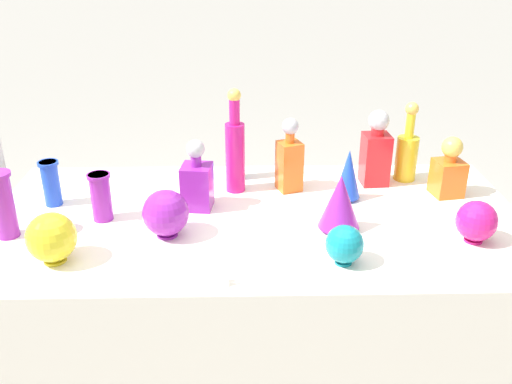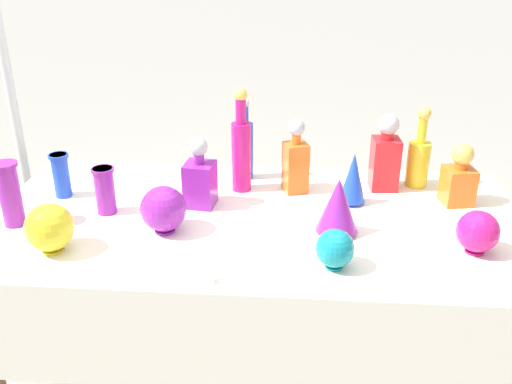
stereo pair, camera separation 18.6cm
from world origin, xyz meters
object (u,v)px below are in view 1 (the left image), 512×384
object	(u,v)px
tall_bottle_0	(235,150)
slender_vase_0	(101,195)
tall_bottle_1	(237,148)
cardboard_box_behind_left	(235,231)
fluted_vase_1	(340,202)
square_decanter_1	(289,160)
slender_vase_1	(51,182)
square_decanter_0	(376,151)
round_bowl_0	(166,213)
slender_vase_2	(3,203)
round_bowl_3	(51,238)
tall_bottle_2	(407,152)
square_decanter_3	(197,181)
round_bowl_2	(477,221)
square_decanter_2	(449,170)
fluted_vase_0	(348,174)
round_bowl_1	(345,244)

from	to	relation	value
tall_bottle_0	slender_vase_0	world-z (taller)	tall_bottle_0
tall_bottle_0	slender_vase_0	bearing A→B (deg)	-152.97
tall_bottle_1	slender_vase_0	bearing A→B (deg)	-142.88
cardboard_box_behind_left	fluted_vase_1	bearing A→B (deg)	-70.20
square_decanter_1	slender_vase_1	distance (m)	0.92
square_decanter_0	round_bowl_0	size ratio (longest dim) A/B	1.87
slender_vase_2	round_bowl_3	size ratio (longest dim) A/B	1.42
square_decanter_0	round_bowl_0	distance (m)	0.91
slender_vase_0	fluted_vase_1	distance (m)	0.85
square_decanter_0	tall_bottle_1	bearing A→B (deg)	173.41
tall_bottle_2	round_bowl_3	size ratio (longest dim) A/B	2.01
tall_bottle_1	slender_vase_1	world-z (taller)	tall_bottle_1
slender_vase_0	slender_vase_1	size ratio (longest dim) A/B	1.01
round_bowl_0	round_bowl_3	world-z (taller)	round_bowl_0
tall_bottle_1	fluted_vase_1	bearing A→B (deg)	-52.11
round_bowl_0	cardboard_box_behind_left	size ratio (longest dim) A/B	0.29
square_decanter_3	cardboard_box_behind_left	size ratio (longest dim) A/B	0.46
round_bowl_2	fluted_vase_1	bearing A→B (deg)	167.98
square_decanter_2	fluted_vase_1	size ratio (longest dim) A/B	1.17
fluted_vase_0	tall_bottle_1	bearing A→B (deg)	153.13
square_decanter_3	fluted_vase_0	bearing A→B (deg)	5.86
square_decanter_0	round_bowl_1	size ratio (longest dim) A/B	2.42
slender_vase_2	square_decanter_1	bearing A→B (deg)	20.21
square_decanter_3	round_bowl_1	world-z (taller)	square_decanter_3
round_bowl_3	cardboard_box_behind_left	distance (m)	1.53
fluted_vase_0	tall_bottle_2	bearing A→B (deg)	34.82
cardboard_box_behind_left	slender_vase_0	bearing A→B (deg)	-115.42
square_decanter_0	fluted_vase_0	size ratio (longest dim) A/B	1.54
round_bowl_3	fluted_vase_1	bearing A→B (deg)	11.69
fluted_vase_0	round_bowl_3	bearing A→B (deg)	-156.47
square_decanter_1	square_decanter_2	world-z (taller)	square_decanter_1
slender_vase_1	round_bowl_0	distance (m)	0.53
tall_bottle_2	round_bowl_0	bearing A→B (deg)	-153.54
slender_vase_1	slender_vase_2	distance (m)	0.26
slender_vase_0	round_bowl_3	world-z (taller)	slender_vase_0
round_bowl_2	tall_bottle_0	bearing A→B (deg)	151.77
square_decanter_0	square_decanter_2	size ratio (longest dim) A/B	1.30
slender_vase_2	round_bowl_2	size ratio (longest dim) A/B	1.62
slender_vase_1	round_bowl_2	size ratio (longest dim) A/B	1.21
tall_bottle_1	slender_vase_0	distance (m)	0.61
round_bowl_2	square_decanter_1	bearing A→B (deg)	143.67
square_decanter_2	round_bowl_1	distance (m)	0.70
slender_vase_1	tall_bottle_0	bearing A→B (deg)	9.55
fluted_vase_0	slender_vase_0	bearing A→B (deg)	-170.75
square_decanter_3	cardboard_box_behind_left	xyz separation A→B (m)	(0.12, 0.88, -0.70)
slender_vase_1	fluted_vase_1	bearing A→B (deg)	-11.86
tall_bottle_0	fluted_vase_0	size ratio (longest dim) A/B	2.05
square_decanter_0	round_bowl_3	distance (m)	1.28
square_decanter_3	round_bowl_0	xyz separation A→B (m)	(-0.09, -0.22, -0.02)
square_decanter_2	slender_vase_0	size ratio (longest dim) A/B	1.35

